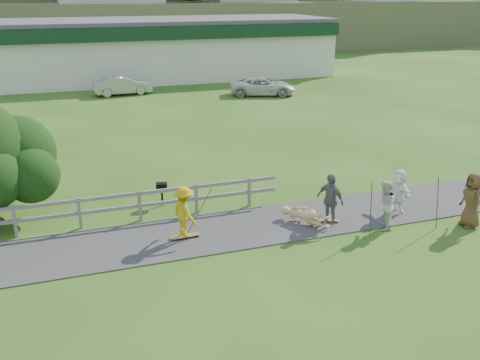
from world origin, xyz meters
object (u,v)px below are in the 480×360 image
Objects in this scene: spectator_c at (472,200)px; car_white at (263,86)px; spectator_a at (385,206)px; spectator_d at (398,192)px; spectator_b at (330,200)px; bbq at (162,194)px; skater_rider at (185,215)px; car_silver at (122,85)px; skater_fallen at (305,216)px.

spectator_c is 24.39m from car_white.
spectator_d is (1.23, 1.01, -0.03)m from spectator_a.
spectator_c is (4.41, -1.65, 0.03)m from spectator_b.
bbq is (-11.48, -19.08, -0.25)m from car_white.
spectator_a is 7.93m from bbq.
skater_rider is at bearing -76.42° from bbq.
spectator_d is 1.88× the size of bbq.
spectator_b is at bearing -177.51° from car_silver.
spectator_d is at bearing -171.66° from car_silver.
spectator_d is at bearing 68.23° from spectator_b.
spectator_d reaches higher than car_white.
skater_rider is 0.88× the size of spectator_c.
spectator_c reaches higher than spectator_d.
spectator_d is at bearing 156.81° from spectator_a.
car_silver is (-3.49, 26.30, -0.21)m from spectator_b.
bbq is at bearing 166.98° from car_white.
spectator_a is 27.67m from car_silver.
car_white is at bearing 40.47° from skater_fallen.
skater_fallen is 26.20m from car_silver.
skater_rider is 9.53m from spectator_c.
skater_fallen is 0.99× the size of spectator_b.
spectator_a is 0.35× the size of car_white.
spectator_c is at bearing 37.30° from spectator_d.
spectator_a reaches higher than bbq.
car_silver is (-6.25, 26.20, -0.11)m from spectator_d.
spectator_a reaches higher than skater_fallen.
spectator_b reaches higher than car_white.
car_silver is at bearing -154.37° from spectator_c.
spectator_b reaches higher than car_silver.
car_silver reaches higher than skater_fallen.
spectator_c is at bearing -18.00° from bbq.
skater_rider is at bearing -93.32° from spectator_c.
car_silver reaches higher than bbq.
car_silver is (-5.02, 27.21, -0.14)m from spectator_a.
car_silver is at bearing -22.13° from skater_rider.
bbq is at bearing -97.17° from spectator_a.
spectator_a reaches higher than skater_rider.
spectator_a reaches higher than car_white.
spectator_a is 0.90× the size of spectator_c.
skater_fallen is at bearing -89.39° from spectator_a.
spectator_a is 24.08m from car_white.
spectator_d is 22.86m from car_white.
skater_rider reaches higher than skater_fallen.
bbq is at bearing -120.25° from spectator_d.
skater_rider is 0.34× the size of car_white.
spectator_c is at bearing -122.25° from skater_rider.
spectator_a is at bearing -174.62° from car_silver.
spectator_b is at bearing -24.48° from bbq.
skater_fallen is 23.56m from car_white.
car_silver is 10.62m from car_white.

